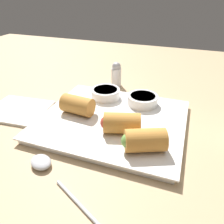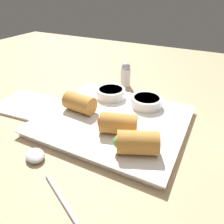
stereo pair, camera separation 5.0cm
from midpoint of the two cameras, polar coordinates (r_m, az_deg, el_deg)
The scene contains 10 objects.
table_surface at distance 47.77cm, azimuth 3.18°, elevation -4.12°, with size 180.00×140.00×2.00cm.
serving_plate at distance 46.49cm, azimuth 3.08°, elevation -2.58°, with size 29.90×26.10×1.50cm.
roll_front_left at distance 48.20cm, azimuth -5.88°, elevation 2.38°, with size 7.68×4.56×4.01cm.
roll_front_right at distance 40.97cm, azimuth 4.71°, elevation -3.13°, with size 7.85×5.81×4.01cm.
roll_back_left at distance 36.84cm, azimuth 10.07°, elevation -8.00°, with size 7.87×6.40×4.01cm.
dipping_bowl_near at distance 51.21cm, azimuth 11.78°, elevation 2.66°, with size 7.12×7.12×2.23cm.
dipping_bowl_far at distance 54.28cm, azimuth 2.32°, elevation 4.99°, with size 7.12×7.12×2.23cm.
spoon at distance 38.50cm, azimuth -15.17°, elevation -12.35°, with size 17.46×9.98×1.40cm.
napkin at distance 57.17cm, azimuth -19.27°, elevation 1.87°, with size 14.61×12.74×0.60cm.
salt_shaker at distance 63.75cm, azimuth 5.85°, elevation 9.67°, with size 2.83×2.83×7.04cm.
Camera 2 is at (17.79, -35.04, 28.26)cm, focal length 35.00 mm.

